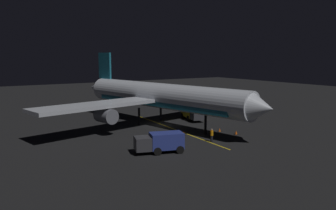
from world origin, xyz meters
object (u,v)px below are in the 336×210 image
(catering_truck, at_px, (192,112))
(traffic_cone_near_right, at_px, (236,133))
(airliner, at_px, (159,97))
(traffic_cone_near_left, at_px, (220,130))
(traffic_cone_under_wing, at_px, (184,134))
(ground_crew_worker, at_px, (212,135))
(baggage_truck, at_px, (161,142))

(catering_truck, xyz_separation_m, traffic_cone_near_right, (1.40, 12.31, -1.07))
(airliner, xyz_separation_m, traffic_cone_near_left, (-4.85, 9.21, -4.29))
(catering_truck, distance_m, traffic_cone_under_wing, 12.03)
(airliner, distance_m, traffic_cone_under_wing, 9.47)
(ground_crew_worker, xyz_separation_m, traffic_cone_near_left, (-4.87, -4.02, -0.64))
(airliner, xyz_separation_m, traffic_cone_under_wing, (0.98, 8.38, -4.29))
(airliner, height_order, ground_crew_worker, airliner)
(ground_crew_worker, distance_m, traffic_cone_under_wing, 4.99)
(catering_truck, height_order, traffic_cone_near_right, catering_truck)
(baggage_truck, xyz_separation_m, traffic_cone_under_wing, (-6.98, -5.42, -0.93))
(catering_truck, distance_m, traffic_cone_near_right, 12.44)
(baggage_truck, xyz_separation_m, traffic_cone_near_left, (-12.81, -4.59, -0.93))
(baggage_truck, distance_m, traffic_cone_near_right, 13.78)
(catering_truck, relative_size, traffic_cone_near_left, 11.47)
(traffic_cone_near_left, xyz_separation_m, traffic_cone_near_right, (-0.79, 2.58, 0.00))
(traffic_cone_near_left, bearing_deg, traffic_cone_under_wing, -8.14)
(traffic_cone_near_left, bearing_deg, airliner, -62.24)
(baggage_truck, bearing_deg, traffic_cone_under_wing, -142.17)
(ground_crew_worker, height_order, traffic_cone_near_right, ground_crew_worker)
(airliner, relative_size, traffic_cone_near_left, 73.31)
(ground_crew_worker, bearing_deg, traffic_cone_near_right, -165.73)
(baggage_truck, distance_m, traffic_cone_near_left, 13.64)
(traffic_cone_near_left, xyz_separation_m, traffic_cone_under_wing, (5.83, -0.83, 0.00))
(catering_truck, distance_m, ground_crew_worker, 15.47)
(traffic_cone_near_right, bearing_deg, catering_truck, -96.48)
(airliner, height_order, catering_truck, airliner)
(baggage_truck, distance_m, ground_crew_worker, 7.97)
(airliner, relative_size, baggage_truck, 6.85)
(ground_crew_worker, bearing_deg, airliner, -90.10)
(ground_crew_worker, height_order, traffic_cone_under_wing, ground_crew_worker)
(baggage_truck, relative_size, traffic_cone_near_right, 10.71)
(baggage_truck, bearing_deg, traffic_cone_near_right, -171.62)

